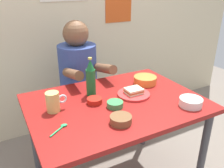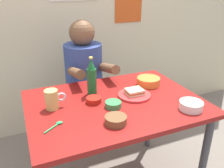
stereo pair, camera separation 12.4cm
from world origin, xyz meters
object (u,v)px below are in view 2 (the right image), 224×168
(sandwich, at_px, (134,92))
(person_seated, at_px, (84,68))
(soup_bowl_orange, at_px, (148,81))
(dining_table, at_px, (115,114))
(beer_mug, at_px, (52,99))
(beer_bottle, at_px, (92,78))
(stool, at_px, (86,110))
(plate_orange, at_px, (134,95))

(sandwich, bearing_deg, person_seated, 105.90)
(sandwich, bearing_deg, soup_bowl_orange, 34.88)
(dining_table, height_order, person_seated, person_seated)
(beer_mug, xyz_separation_m, beer_bottle, (0.28, 0.10, 0.06))
(beer_mug, bearing_deg, soup_bowl_orange, 6.86)
(dining_table, height_order, stool, dining_table)
(beer_bottle, relative_size, soup_bowl_orange, 1.54)
(dining_table, distance_m, beer_mug, 0.42)
(dining_table, xyz_separation_m, sandwich, (0.15, 0.02, 0.13))
(stool, xyz_separation_m, beer_mug, (-0.36, -0.57, 0.45))
(dining_table, relative_size, stool, 2.44)
(beer_bottle, bearing_deg, soup_bowl_orange, -1.61)
(dining_table, distance_m, soup_bowl_orange, 0.39)
(stool, height_order, plate_orange, plate_orange)
(sandwich, height_order, beer_mug, beer_mug)
(stool, bearing_deg, sandwich, -74.38)
(beer_mug, xyz_separation_m, soup_bowl_orange, (0.72, 0.09, -0.03))
(plate_orange, relative_size, beer_bottle, 0.84)
(stool, distance_m, sandwich, 0.76)
(sandwich, relative_size, soup_bowl_orange, 0.65)
(person_seated, height_order, beer_mug, person_seated)
(sandwich, bearing_deg, dining_table, -172.88)
(dining_table, distance_m, plate_orange, 0.18)
(person_seated, distance_m, sandwich, 0.62)
(beer_mug, relative_size, beer_bottle, 0.48)
(soup_bowl_orange, bearing_deg, dining_table, -156.16)
(plate_orange, distance_m, sandwich, 0.02)
(dining_table, distance_m, person_seated, 0.63)
(stool, height_order, beer_mug, beer_mug)
(person_seated, bearing_deg, plate_orange, -74.10)
(beer_mug, distance_m, beer_bottle, 0.30)
(plate_orange, height_order, soup_bowl_orange, soup_bowl_orange)
(beer_bottle, bearing_deg, person_seated, 80.31)
(person_seated, height_order, soup_bowl_orange, person_seated)
(beer_bottle, distance_m, soup_bowl_orange, 0.44)
(stool, relative_size, sandwich, 4.09)
(dining_table, bearing_deg, stool, 92.02)
(stool, relative_size, soup_bowl_orange, 2.65)
(person_seated, xyz_separation_m, soup_bowl_orange, (0.36, -0.47, 0.01))
(dining_table, bearing_deg, soup_bowl_orange, 23.84)
(sandwich, bearing_deg, beer_bottle, 150.52)
(stool, xyz_separation_m, plate_orange, (0.17, -0.61, 0.40))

